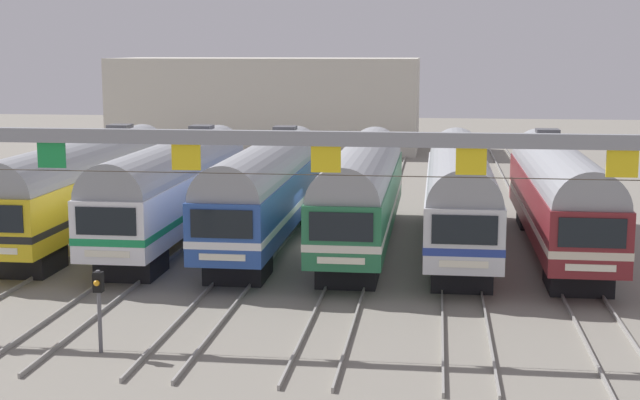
% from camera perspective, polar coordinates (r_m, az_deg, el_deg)
% --- Properties ---
extents(ground_plane, '(160.00, 160.00, 0.00)m').
position_cam_1_polar(ground_plane, '(42.25, -0.35, -2.87)').
color(ground_plane, gray).
extents(track_bed, '(23.07, 70.00, 0.15)m').
position_cam_1_polar(track_bed, '(58.86, 1.84, 0.67)').
color(track_bed, gray).
rests_on(track_bed, ground).
extents(commuter_train_yellow, '(2.88, 18.06, 5.05)m').
position_cam_1_polar(commuter_train_yellow, '(44.48, -14.26, 0.97)').
color(commuter_train_yellow, gold).
rests_on(commuter_train_yellow, ground).
extents(commuter_train_white, '(2.88, 18.06, 5.05)m').
position_cam_1_polar(commuter_train_white, '(43.09, -8.91, 0.89)').
color(commuter_train_white, white).
rests_on(commuter_train_white, ground).
extents(commuter_train_blue, '(2.88, 18.06, 5.05)m').
position_cam_1_polar(commuter_train_blue, '(42.10, -3.26, 0.79)').
color(commuter_train_blue, '#284C9E').
rests_on(commuter_train_blue, ground).
extents(commuter_train_green, '(2.88, 18.06, 4.77)m').
position_cam_1_polar(commuter_train_green, '(41.53, 2.59, 0.67)').
color(commuter_train_green, '#236B42').
rests_on(commuter_train_green, ground).
extents(commuter_train_silver, '(2.88, 18.06, 4.77)m').
position_cam_1_polar(commuter_train_silver, '(41.41, 8.55, 0.55)').
color(commuter_train_silver, silver).
rests_on(commuter_train_silver, ground).
extents(commuter_train_maroon, '(2.88, 18.06, 5.05)m').
position_cam_1_polar(commuter_train_maroon, '(41.75, 14.48, 0.43)').
color(commuter_train_maroon, maroon).
rests_on(commuter_train_maroon, ground).
extents(catenary_gantry, '(26.80, 0.44, 6.97)m').
position_cam_1_polar(catenary_gantry, '(28.20, -3.99, 2.07)').
color(catenary_gantry, gray).
rests_on(catenary_gantry, ground).
extents(yard_signal_mast, '(0.28, 0.35, 2.51)m').
position_cam_1_polar(yard_signal_mast, '(28.09, -13.46, -5.71)').
color(yard_signal_mast, '#59595E').
rests_on(yard_signal_mast, ground).
extents(maintenance_building, '(26.66, 10.00, 8.08)m').
position_cam_1_polar(maintenance_building, '(82.82, -3.26, 5.92)').
color(maintenance_building, beige).
rests_on(maintenance_building, ground).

